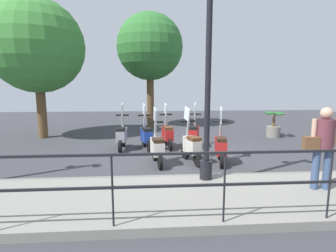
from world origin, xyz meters
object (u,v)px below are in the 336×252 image
(lamp_post_near, at_px, (208,89))
(tree_distant, at_px, (150,47))
(scooter_near_2, at_px, (157,147))
(tree_large, at_px, (37,47))
(scooter_far_3, at_px, (122,135))
(potted_palm, at_px, (273,126))
(scooter_far_0, at_px, (194,134))
(scooter_far_1, at_px, (167,134))
(scooter_near_1, at_px, (192,146))
(scooter_far_2, at_px, (146,136))
(scooter_near_0, at_px, (221,146))
(pedestrian_with_bag, at_px, (323,142))

(lamp_post_near, height_order, tree_distant, tree_distant)
(scooter_near_2, bearing_deg, tree_large, 40.06)
(scooter_near_2, bearing_deg, scooter_far_3, 23.84)
(potted_palm, height_order, scooter_near_2, scooter_near_2)
(scooter_far_0, relative_size, scooter_far_1, 1.00)
(scooter_near_1, distance_m, scooter_far_1, 1.87)
(lamp_post_near, height_order, scooter_far_0, lamp_post_near)
(scooter_far_2, distance_m, scooter_far_3, 0.83)
(scooter_far_2, height_order, scooter_far_3, same)
(scooter_near_0, distance_m, scooter_far_3, 3.40)
(tree_large, relative_size, scooter_near_1, 3.56)
(tree_distant, height_order, scooter_far_3, tree_distant)
(scooter_near_0, bearing_deg, scooter_near_1, 91.32)
(tree_distant, xyz_separation_m, scooter_near_2, (-6.61, -0.14, -3.52))
(lamp_post_near, distance_m, tree_large, 8.05)
(scooter_near_2, relative_size, scooter_far_1, 1.00)
(pedestrian_with_bag, height_order, scooter_far_3, pedestrian_with_bag)
(tree_large, bearing_deg, scooter_near_1, -125.42)
(pedestrian_with_bag, relative_size, scooter_near_2, 1.03)
(tree_distant, bearing_deg, scooter_far_1, -173.35)
(tree_large, distance_m, scooter_far_3, 5.17)
(scooter_far_0, bearing_deg, scooter_far_1, 106.51)
(pedestrian_with_bag, relative_size, potted_palm, 1.50)
(pedestrian_with_bag, bearing_deg, scooter_far_0, 29.62)
(tree_large, relative_size, tree_distant, 0.96)
(lamp_post_near, xyz_separation_m, scooter_far_2, (3.26, 1.31, -1.59))
(scooter_far_2, xyz_separation_m, scooter_far_3, (0.10, 0.82, 0.00))
(tree_distant, distance_m, scooter_far_0, 6.04)
(tree_large, distance_m, scooter_near_2, 6.87)
(potted_palm, relative_size, scooter_far_2, 0.69)
(tree_large, bearing_deg, potted_palm, -93.35)
(pedestrian_with_bag, distance_m, scooter_near_1, 3.25)
(scooter_near_2, xyz_separation_m, scooter_far_1, (1.91, -0.41, 0.00))
(scooter_near_2, height_order, scooter_far_1, same)
(potted_palm, distance_m, scooter_near_2, 6.05)
(scooter_near_0, relative_size, scooter_far_3, 1.00)
(tree_distant, bearing_deg, scooter_near_2, -178.82)
(tree_large, bearing_deg, scooter_far_0, -109.90)
(scooter_far_2, bearing_deg, pedestrian_with_bag, -152.20)
(tree_large, relative_size, scooter_far_0, 3.56)
(scooter_far_2, bearing_deg, tree_distant, -14.62)
(potted_palm, height_order, scooter_far_3, scooter_far_3)
(scooter_far_3, bearing_deg, potted_palm, -71.97)
(scooter_far_1, height_order, scooter_far_2, same)
(scooter_near_1, distance_m, scooter_far_3, 2.68)
(tree_large, distance_m, scooter_far_0, 7.02)
(potted_palm, relative_size, scooter_near_2, 0.69)
(tree_distant, distance_m, scooter_far_2, 6.04)
(tree_distant, height_order, potted_palm, tree_distant)
(scooter_far_1, bearing_deg, scooter_far_0, -97.51)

